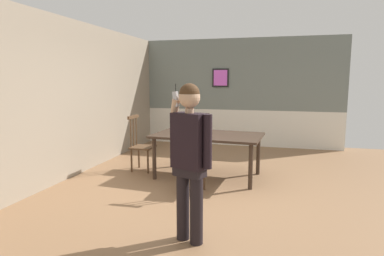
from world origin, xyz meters
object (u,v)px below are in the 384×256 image
object	(u,v)px
chair_by_doorway	(191,165)
chair_near_window	(141,145)
dining_table	(208,139)
person_figure	(190,153)

from	to	relation	value
chair_by_doorway	chair_near_window	bearing A→B (deg)	139.36
dining_table	person_figure	size ratio (longest dim) A/B	1.14
chair_near_window	chair_by_doorway	xyz separation A→B (m)	(1.28, -1.01, -0.05)
dining_table	chair_near_window	distance (m)	1.35
dining_table	person_figure	world-z (taller)	person_figure
dining_table	chair_near_window	xyz separation A→B (m)	(-1.33, 0.08, -0.21)
dining_table	chair_by_doorway	xyz separation A→B (m)	(-0.05, -0.93, -0.25)
chair_near_window	chair_by_doorway	bearing A→B (deg)	51.51
dining_table	person_figure	xyz separation A→B (m)	(0.35, -2.41, 0.27)
chair_by_doorway	person_figure	size ratio (longest dim) A/B	0.53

